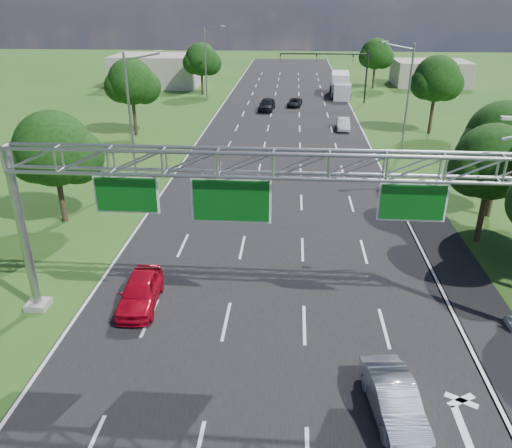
# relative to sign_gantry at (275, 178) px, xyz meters

# --- Properties ---
(ground) EXTENTS (220.00, 220.00, 0.00)m
(ground) POSITION_rel_sign_gantry_xyz_m (-0.33, 18.00, -6.89)
(ground) COLOR #255519
(ground) RESTS_ON ground
(road) EXTENTS (18.00, 180.00, 0.02)m
(road) POSITION_rel_sign_gantry_xyz_m (-0.33, 18.00, -6.89)
(road) COLOR black
(road) RESTS_ON ground
(road_flare) EXTENTS (3.00, 30.00, 0.02)m
(road_flare) POSITION_rel_sign_gantry_xyz_m (9.87, 2.00, -6.89)
(road_flare) COLOR black
(road_flare) RESTS_ON ground
(sign_gantry) EXTENTS (23.50, 1.00, 9.56)m
(sign_gantry) POSITION_rel_sign_gantry_xyz_m (0.00, 0.00, 0.00)
(sign_gantry) COLOR gray
(sign_gantry) RESTS_ON ground
(traffic_signal) EXTENTS (12.21, 0.24, 7.00)m
(traffic_signal) POSITION_rel_sign_gantry_xyz_m (7.15, 53.00, -1.72)
(traffic_signal) COLOR black
(traffic_signal) RESTS_ON ground
(streetlight_l_near) EXTENTS (2.97, 0.22, 10.16)m
(streetlight_l_near) POSITION_rel_sign_gantry_xyz_m (-11.63, 18.00, -1.31)
(streetlight_l_near) COLOR gray
(streetlight_l_near) RESTS_ON ground
(streetlight_l_far) EXTENTS (2.97, 0.22, 10.16)m
(streetlight_l_far) POSITION_rel_sign_gantry_xyz_m (-11.63, 53.00, -1.31)
(streetlight_l_far) COLOR gray
(streetlight_l_far) RESTS_ON ground
(streetlight_r_mid) EXTENTS (2.97, 0.22, 10.16)m
(streetlight_r_mid) POSITION_rel_sign_gantry_xyz_m (10.97, 28.00, -1.31)
(streetlight_r_mid) COLOR gray
(streetlight_r_mid) RESTS_ON ground
(tree_verge_la) EXTENTS (5.76, 4.80, 7.40)m
(tree_verge_la) POSITION_rel_sign_gantry_xyz_m (-14.25, 10.04, -2.13)
(tree_verge_la) COLOR #2D2116
(tree_verge_la) RESTS_ON ground
(tree_verge_lb) EXTENTS (5.76, 4.80, 8.06)m
(tree_verge_lb) POSITION_rel_sign_gantry_xyz_m (-16.25, 33.04, -1.48)
(tree_verge_lb) COLOR #2D2116
(tree_verge_lb) RESTS_ON ground
(tree_verge_lc) EXTENTS (5.76, 4.80, 7.62)m
(tree_verge_lc) POSITION_rel_sign_gantry_xyz_m (-13.25, 58.04, -1.92)
(tree_verge_lc) COLOR #2D2116
(tree_verge_lc) RESTS_ON ground
(tree_verge_rd) EXTENTS (5.76, 4.80, 8.28)m
(tree_verge_rd) POSITION_rel_sign_gantry_xyz_m (15.75, 36.04, -1.26)
(tree_verge_rd) COLOR #2D2116
(tree_verge_rd) RESTS_ON ground
(tree_verge_re) EXTENTS (5.76, 4.80, 7.84)m
(tree_verge_re) POSITION_rel_sign_gantry_xyz_m (13.75, 66.04, -1.70)
(tree_verge_re) COLOR #2D2116
(tree_verge_re) RESTS_ON ground
(building_left) EXTENTS (14.00, 10.00, 5.00)m
(building_left) POSITION_rel_sign_gantry_xyz_m (-22.33, 66.00, -4.39)
(building_left) COLOR #A5988A
(building_left) RESTS_ON ground
(building_right) EXTENTS (12.00, 9.00, 4.00)m
(building_right) POSITION_rel_sign_gantry_xyz_m (23.67, 70.00, -4.89)
(building_right) COLOR #A5988A
(building_right) RESTS_ON ground
(red_coupe) EXTENTS (2.04, 4.44, 1.47)m
(red_coupe) POSITION_rel_sign_gantry_xyz_m (-6.43, 0.59, -6.15)
(red_coupe) COLOR red
(red_coupe) RESTS_ON ground
(silver_sedan) EXTENTS (2.04, 4.40, 1.40)m
(silver_sedan) POSITION_rel_sign_gantry_xyz_m (4.52, -5.68, -6.19)
(silver_sedan) COLOR silver
(silver_sedan) RESTS_ON ground
(car_queue_b) EXTENTS (2.23, 4.04, 1.07)m
(car_queue_b) POSITION_rel_sign_gantry_xyz_m (0.84, 49.84, -6.36)
(car_queue_b) COLOR black
(car_queue_b) RESTS_ON ground
(car_queue_c) EXTENTS (2.32, 4.83, 1.59)m
(car_queue_c) POSITION_rel_sign_gantry_xyz_m (-2.83, 46.76, -6.10)
(car_queue_c) COLOR black
(car_queue_c) RESTS_ON ground
(car_queue_d) EXTENTS (1.50, 3.99, 1.30)m
(car_queue_d) POSITION_rel_sign_gantry_xyz_m (6.35, 37.05, -6.24)
(car_queue_d) COLOR #B9B9B9
(car_queue_d) RESTS_ON ground
(box_truck) EXTENTS (2.91, 8.87, 3.31)m
(box_truck) POSITION_rel_sign_gantry_xyz_m (7.67, 58.39, -5.30)
(box_truck) COLOR silver
(box_truck) RESTS_ON ground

